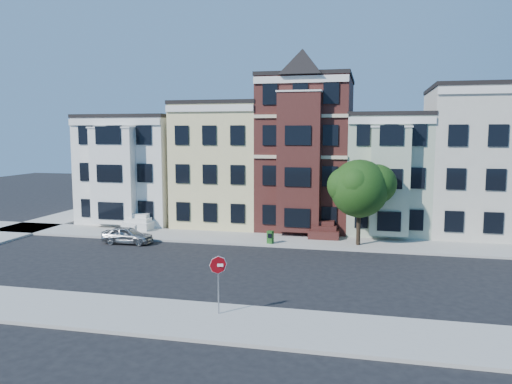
% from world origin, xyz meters
% --- Properties ---
extents(ground, '(120.00, 120.00, 0.00)m').
position_xyz_m(ground, '(0.00, 0.00, 0.00)').
color(ground, black).
extents(far_sidewalk, '(60.00, 4.00, 0.15)m').
position_xyz_m(far_sidewalk, '(0.00, 8.00, 0.07)').
color(far_sidewalk, '#9E9B93').
rests_on(far_sidewalk, ground).
extents(near_sidewalk, '(60.00, 4.00, 0.15)m').
position_xyz_m(near_sidewalk, '(0.00, -8.00, 0.07)').
color(near_sidewalk, '#9E9B93').
rests_on(near_sidewalk, ground).
extents(house_white, '(8.00, 9.00, 9.00)m').
position_xyz_m(house_white, '(-15.00, 14.50, 4.50)').
color(house_white, white).
rests_on(house_white, ground).
extents(house_yellow, '(7.00, 9.00, 10.00)m').
position_xyz_m(house_yellow, '(-7.00, 14.50, 5.00)').
color(house_yellow, beige).
rests_on(house_yellow, ground).
extents(house_brown, '(7.00, 9.00, 12.00)m').
position_xyz_m(house_brown, '(0.00, 14.50, 6.00)').
color(house_brown, '#3F1A16').
rests_on(house_brown, ground).
extents(house_green, '(6.00, 9.00, 9.00)m').
position_xyz_m(house_green, '(6.50, 14.50, 4.50)').
color(house_green, '#A2B298').
rests_on(house_green, ground).
extents(house_cream, '(8.00, 9.00, 11.00)m').
position_xyz_m(house_cream, '(13.50, 14.50, 5.50)').
color(house_cream, beige).
rests_on(house_cream, ground).
extents(street_tree, '(7.26, 7.26, 7.22)m').
position_xyz_m(street_tree, '(4.44, 7.46, 3.76)').
color(street_tree, '#204813').
rests_on(street_tree, far_sidewalk).
extents(parked_car, '(3.60, 1.51, 1.22)m').
position_xyz_m(parked_car, '(-11.45, 4.87, 0.61)').
color(parked_car, '#979B9E').
rests_on(parked_car, ground).
extents(newspaper_box, '(0.47, 0.44, 0.87)m').
position_xyz_m(newspaper_box, '(-1.51, 6.55, 0.59)').
color(newspaper_box, '#215B1D').
rests_on(newspaper_box, far_sidewalk).
extents(fire_hydrant, '(0.30, 0.30, 0.70)m').
position_xyz_m(fire_hydrant, '(-11.71, 6.62, 0.50)').
color(fire_hydrant, beige).
rests_on(fire_hydrant, far_sidewalk).
extents(stop_sign, '(0.78, 0.27, 2.81)m').
position_xyz_m(stop_sign, '(-0.98, -7.28, 1.55)').
color(stop_sign, '#B4080F').
rests_on(stop_sign, near_sidewalk).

